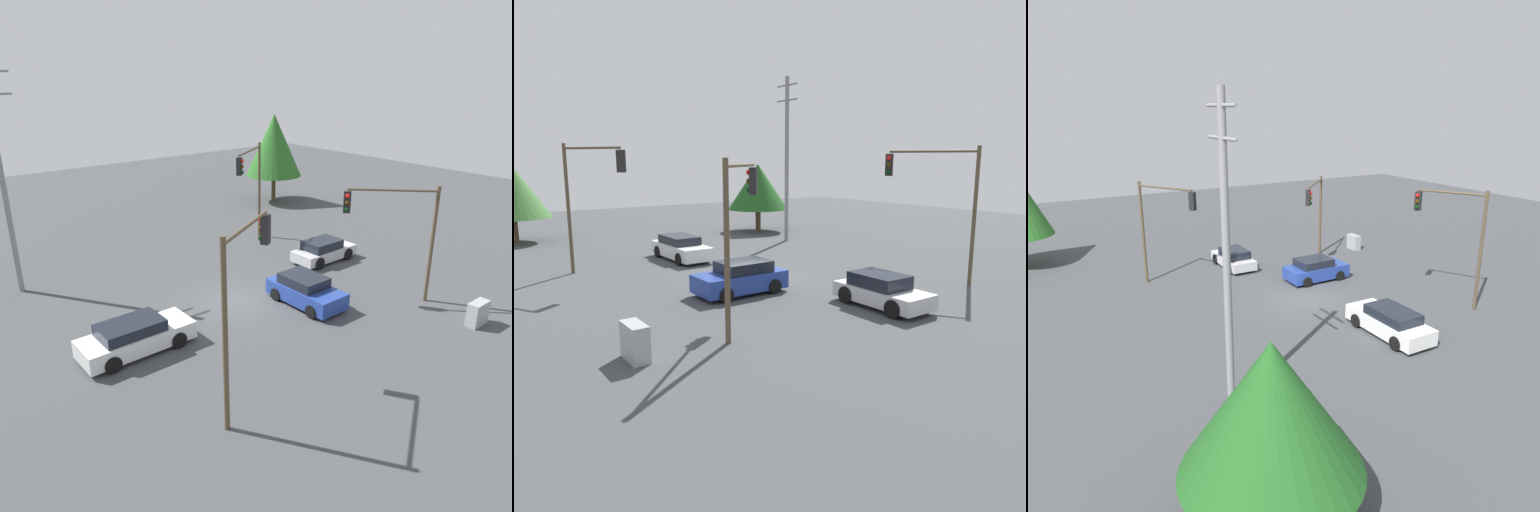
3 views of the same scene
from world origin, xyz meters
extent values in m
plane|color=#424447|center=(0.00, 0.00, 0.00)|extent=(80.00, 80.00, 0.00)
cube|color=silver|center=(-7.54, -1.17, 0.50)|extent=(4.01, 1.72, 0.61)
cube|color=black|center=(-7.34, -1.17, 1.07)|extent=(2.21, 1.51, 0.53)
cylinder|color=black|center=(-8.78, -1.99, 0.36)|extent=(0.71, 0.22, 0.71)
cylinder|color=black|center=(-8.78, -0.35, 0.36)|extent=(0.71, 0.22, 0.71)
cylinder|color=black|center=(-6.30, -1.99, 0.36)|extent=(0.71, 0.22, 0.71)
cylinder|color=black|center=(-6.30, -0.35, 0.36)|extent=(0.71, 0.22, 0.71)
cube|color=silver|center=(6.04, 1.08, 0.57)|extent=(4.73, 1.80, 0.74)
cube|color=black|center=(6.28, 1.08, 1.17)|extent=(2.60, 1.59, 0.47)
cylinder|color=black|center=(4.58, 0.22, 0.35)|extent=(0.70, 0.22, 0.70)
cylinder|color=black|center=(4.58, 1.94, 0.35)|extent=(0.70, 0.22, 0.70)
cylinder|color=black|center=(7.51, 0.22, 0.35)|extent=(0.70, 0.22, 0.70)
cylinder|color=black|center=(7.51, 1.94, 0.35)|extent=(0.70, 0.22, 0.70)
cube|color=#233D93|center=(-2.47, 2.39, 0.57)|extent=(1.84, 4.00, 0.79)
cube|color=black|center=(-2.47, 2.19, 1.21)|extent=(1.62, 2.20, 0.49)
cylinder|color=black|center=(-3.35, 3.63, 0.33)|extent=(0.22, 0.65, 0.65)
cylinder|color=black|center=(-1.60, 3.63, 0.33)|extent=(0.22, 0.65, 0.65)
cylinder|color=black|center=(-3.35, 1.15, 0.33)|extent=(0.22, 0.65, 0.65)
cylinder|color=black|center=(-1.60, 1.15, 0.33)|extent=(0.22, 0.65, 0.65)
cylinder|color=brown|center=(6.01, 7.30, 3.32)|extent=(0.18, 0.18, 6.63)
cylinder|color=brown|center=(4.46, 6.41, 6.38)|extent=(3.16, 1.87, 0.12)
cube|color=black|center=(2.91, 5.53, 5.76)|extent=(0.43, 0.41, 1.05)
sphere|color=red|center=(2.99, 5.38, 6.09)|extent=(0.22, 0.22, 0.22)
sphere|color=#392605|center=(2.99, 5.38, 5.76)|extent=(0.22, 0.22, 0.22)
sphere|color=black|center=(2.99, 5.38, 5.42)|extent=(0.22, 0.22, 0.22)
cylinder|color=brown|center=(-7.39, 5.95, 2.94)|extent=(0.18, 0.18, 5.88)
cylinder|color=brown|center=(-5.92, 4.45, 5.63)|extent=(3.04, 3.07, 0.12)
cube|color=black|center=(-4.44, 2.96, 5.01)|extent=(0.44, 0.44, 1.05)
sphere|color=red|center=(-4.32, 3.08, 5.34)|extent=(0.22, 0.22, 0.22)
sphere|color=#392605|center=(-4.32, 3.08, 5.01)|extent=(0.22, 0.22, 0.22)
sphere|color=black|center=(-4.32, 3.08, 4.67)|extent=(0.22, 0.22, 0.22)
cylinder|color=brown|center=(-7.49, -7.25, 3.23)|extent=(0.18, 0.18, 6.45)
cylinder|color=brown|center=(-5.83, -6.18, 6.20)|extent=(3.40, 2.24, 0.12)
cube|color=black|center=(-4.16, -5.10, 5.58)|extent=(0.44, 0.42, 1.05)
sphere|color=red|center=(-4.25, -4.96, 5.91)|extent=(0.22, 0.22, 0.22)
sphere|color=#392605|center=(-4.25, -4.96, 5.58)|extent=(0.22, 0.22, 0.22)
sphere|color=black|center=(-4.25, -4.96, 5.24)|extent=(0.22, 0.22, 0.22)
cylinder|color=gray|center=(7.99, -8.25, 5.75)|extent=(0.28, 0.28, 11.49)
cylinder|color=gray|center=(7.99, -8.25, 10.89)|extent=(2.20, 0.12, 0.12)
cylinder|color=gray|center=(7.99, -8.25, 9.89)|extent=(2.20, 0.12, 0.12)
cube|color=#9EA0A3|center=(-6.98, 8.88, 0.56)|extent=(1.13, 0.53, 1.13)
cylinder|color=brown|center=(18.59, 7.93, 0.88)|extent=(0.32, 0.32, 1.77)
cylinder|color=brown|center=(13.47, -9.49, 0.90)|extent=(0.43, 0.43, 1.80)
cone|color=#1E561E|center=(13.47, -9.49, 3.65)|extent=(4.93, 4.93, 3.69)
camera|label=1|loc=(13.71, 18.09, 11.06)|focal=35.00mm
camera|label=2|loc=(-20.58, 13.77, 5.82)|focal=35.00mm
camera|label=3|loc=(23.00, -14.59, 10.93)|focal=35.00mm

